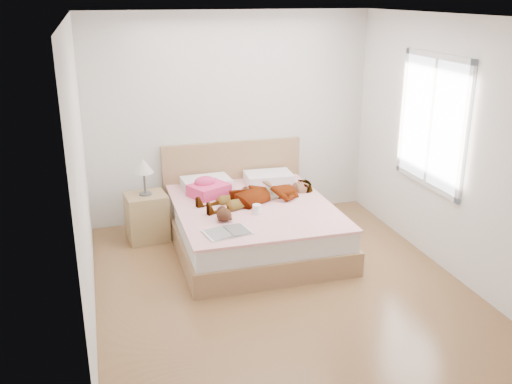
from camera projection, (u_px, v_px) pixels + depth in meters
ground at (279, 284)px, 5.77m from camera, size 4.00×4.00×0.00m
woman at (260, 191)px, 6.59m from camera, size 1.59×0.93×0.21m
hair at (204, 189)px, 6.88m from camera, size 0.52×0.58×0.07m
phone at (210, 180)px, 6.81m from camera, size 0.06×0.09×0.05m
room_shell at (432, 122)px, 6.01m from camera, size 4.00×4.00×4.00m
bed at (252, 221)px, 6.62m from camera, size 1.80×2.08×1.00m
towel at (208, 188)px, 6.74m from camera, size 0.54×0.50×0.23m
magazine at (228, 232)px, 5.71m from camera, size 0.50×0.38×0.03m
coffee_mug at (257, 209)px, 6.20m from camera, size 0.14×0.12×0.11m
plush_toy at (224, 214)px, 6.01m from camera, size 0.16×0.25×0.14m
nightstand at (147, 213)px, 6.71m from camera, size 0.51×0.46×0.99m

